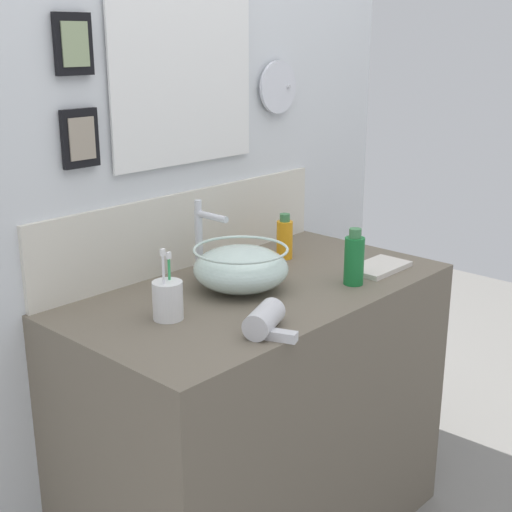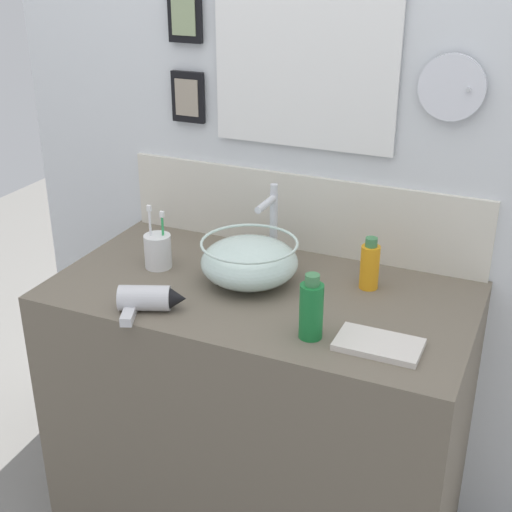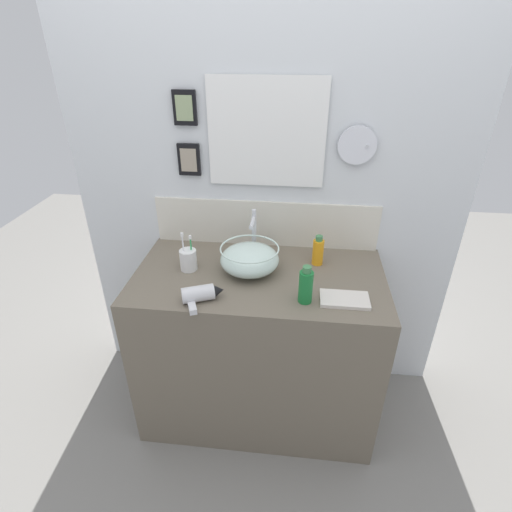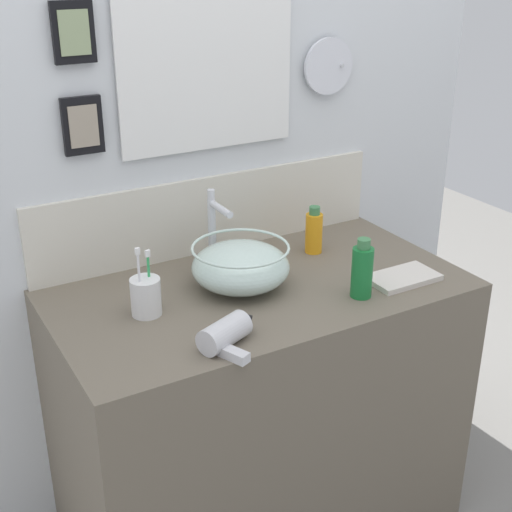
% 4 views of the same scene
% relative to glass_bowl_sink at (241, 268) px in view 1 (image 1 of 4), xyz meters
% --- Properties ---
extents(vanity_counter, '(1.17, 0.62, 0.87)m').
position_rel_glass_bowl_sink_xyz_m(vanity_counter, '(0.05, -0.03, -0.50)').
color(vanity_counter, '#6B6051').
rests_on(vanity_counter, ground).
extents(back_panel, '(1.96, 0.10, 2.32)m').
position_rel_glass_bowl_sink_xyz_m(back_panel, '(0.05, 0.31, 0.23)').
color(back_panel, silver).
rests_on(back_panel, ground).
extents(glass_bowl_sink, '(0.27, 0.27, 0.13)m').
position_rel_glass_bowl_sink_xyz_m(glass_bowl_sink, '(0.00, 0.00, 0.00)').
color(glass_bowl_sink, silver).
rests_on(glass_bowl_sink, vanity_counter).
extents(faucet, '(0.02, 0.13, 0.24)m').
position_rel_glass_bowl_sink_xyz_m(faucet, '(0.00, 0.16, 0.07)').
color(faucet, silver).
rests_on(faucet, vanity_counter).
extents(hair_drier, '(0.19, 0.17, 0.07)m').
position_rel_glass_bowl_sink_xyz_m(hair_drier, '(-0.17, -0.26, -0.03)').
color(hair_drier, silver).
rests_on(hair_drier, vanity_counter).
extents(toothbrush_cup, '(0.08, 0.08, 0.19)m').
position_rel_glass_bowl_sink_xyz_m(toothbrush_cup, '(-0.29, -0.02, -0.01)').
color(toothbrush_cup, white).
rests_on(toothbrush_cup, vanity_counter).
extents(spray_bottle, '(0.06, 0.06, 0.17)m').
position_rel_glass_bowl_sink_xyz_m(spray_bottle, '(0.26, -0.21, 0.01)').
color(spray_bottle, '#197233').
rests_on(spray_bottle, vanity_counter).
extents(shampoo_bottle, '(0.05, 0.05, 0.15)m').
position_rel_glass_bowl_sink_xyz_m(shampoo_bottle, '(0.32, 0.11, 0.00)').
color(shampoo_bottle, orange).
rests_on(shampoo_bottle, vanity_counter).
extents(hand_towel, '(0.20, 0.12, 0.02)m').
position_rel_glass_bowl_sink_xyz_m(hand_towel, '(0.43, -0.19, -0.06)').
color(hand_towel, silver).
rests_on(hand_towel, vanity_counter).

